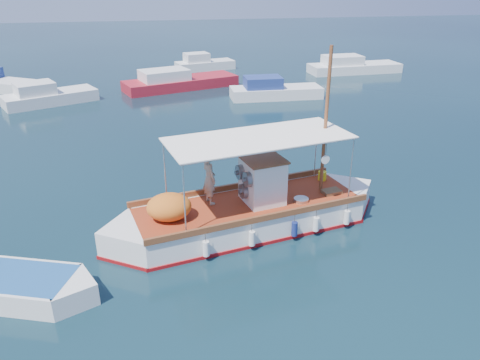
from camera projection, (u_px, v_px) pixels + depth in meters
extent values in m
plane|color=black|center=(253.00, 219.00, 17.82)|extent=(160.00, 160.00, 0.00)
cube|color=white|center=(248.00, 218.00, 17.13)|extent=(8.49, 4.37, 1.19)
cube|color=white|center=(138.00, 241.00, 15.69)|extent=(2.64, 2.64, 1.19)
cube|color=white|center=(342.00, 199.00, 18.57)|extent=(2.64, 2.64, 1.19)
cube|color=maroon|center=(248.00, 227.00, 17.28)|extent=(8.62, 4.48, 0.19)
cube|color=maroon|center=(248.00, 204.00, 16.90)|extent=(8.45, 4.16, 0.06)
cube|color=brown|center=(234.00, 186.00, 17.99)|extent=(8.04, 1.86, 0.22)
cube|color=brown|center=(265.00, 218.00, 15.70)|extent=(8.04, 1.86, 0.22)
cube|color=white|center=(262.00, 181.00, 16.75)|extent=(1.57, 1.65, 1.62)
cube|color=brown|center=(263.00, 159.00, 16.40)|extent=(1.70, 1.78, 0.06)
cylinder|color=slate|center=(248.00, 179.00, 16.07)|extent=(0.35, 0.58, 0.54)
cylinder|color=slate|center=(241.00, 172.00, 16.66)|extent=(0.35, 0.58, 0.54)
cylinder|color=slate|center=(244.00, 191.00, 16.61)|extent=(0.35, 0.58, 0.54)
cylinder|color=brown|center=(326.00, 122.00, 16.85)|extent=(0.15, 0.15, 5.40)
cylinder|color=brown|center=(304.00, 136.00, 16.72)|extent=(1.92, 0.50, 0.09)
cylinder|color=silver|center=(165.00, 172.00, 16.43)|extent=(0.06, 0.06, 2.43)
cylinder|color=silver|center=(184.00, 200.00, 14.43)|extent=(0.06, 0.06, 2.43)
cylinder|color=silver|center=(316.00, 149.00, 18.61)|extent=(0.06, 0.06, 2.43)
cylinder|color=silver|center=(351.00, 170.00, 16.62)|extent=(0.06, 0.06, 2.43)
cube|color=white|center=(259.00, 138.00, 16.02)|extent=(6.78, 3.90, 0.04)
ellipsoid|color=orange|center=(169.00, 207.00, 15.67)|extent=(1.75, 1.58, 0.91)
cube|color=yellow|center=(276.00, 185.00, 17.80)|extent=(0.31, 0.25, 0.43)
cylinder|color=yellow|center=(322.00, 176.00, 18.71)|extent=(0.39, 0.39, 0.37)
cube|color=brown|center=(332.00, 192.00, 17.65)|extent=(0.79, 0.63, 0.13)
cylinder|color=#B2B2B2|center=(301.00, 200.00, 17.01)|extent=(0.64, 0.64, 0.13)
cylinder|color=white|center=(325.00, 160.00, 16.06)|extent=(0.32, 0.10, 0.32)
cylinder|color=white|center=(206.00, 249.00, 15.05)|extent=(0.26, 0.26, 0.52)
cylinder|color=navy|center=(294.00, 229.00, 16.20)|extent=(0.26, 0.26, 0.52)
cylinder|color=white|center=(347.00, 217.00, 16.96)|extent=(0.26, 0.26, 0.52)
imported|color=#A19A85|center=(209.00, 178.00, 16.56)|extent=(0.66, 0.80, 1.90)
cube|color=white|center=(70.00, 294.00, 13.29)|extent=(1.70, 1.70, 0.90)
cube|color=silver|center=(51.00, 99.00, 33.30)|extent=(6.67, 4.86, 1.00)
cube|color=silver|center=(35.00, 88.00, 32.43)|extent=(3.14, 2.92, 0.80)
cube|color=#A51B28|center=(181.00, 84.00, 37.64)|extent=(9.49, 5.54, 1.00)
cube|color=silver|center=(164.00, 75.00, 36.67)|extent=(4.20, 3.41, 0.80)
cube|color=silver|center=(276.00, 94.00, 34.76)|extent=(6.74, 2.32, 1.00)
cube|color=navy|center=(263.00, 82.00, 34.24)|extent=(2.71, 1.92, 0.80)
cube|color=silver|center=(354.00, 69.00, 43.47)|extent=(8.61, 3.07, 1.00)
cube|color=silver|center=(342.00, 60.00, 42.82)|extent=(3.51, 2.40, 0.80)
cube|color=silver|center=(205.00, 66.00, 44.73)|extent=(5.81, 3.22, 1.00)
cube|color=silver|center=(197.00, 57.00, 44.05)|extent=(2.53, 2.16, 0.80)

